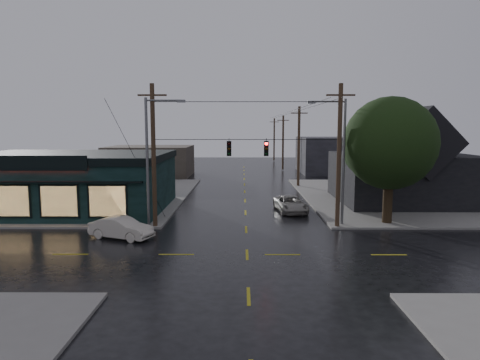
{
  "coord_description": "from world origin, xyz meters",
  "views": [
    {
      "loc": [
        -0.27,
        -23.41,
        7.11
      ],
      "look_at": [
        -0.43,
        6.09,
        3.5
      ],
      "focal_mm": 32.0,
      "sensor_mm": 36.0,
      "label": 1
    }
  ],
  "objects_px": {
    "utility_pole_nw": "(155,228)",
    "sedan_cream": "(121,228)",
    "suv_silver": "(291,204)",
    "corner_tree": "(390,144)",
    "utility_pole_ne": "(337,228)"
  },
  "relations": [
    {
      "from": "utility_pole_ne",
      "to": "corner_tree",
      "type": "bearing_deg",
      "value": 16.92
    },
    {
      "from": "utility_pole_nw",
      "to": "sedan_cream",
      "type": "distance_m",
      "value": 3.47
    },
    {
      "from": "corner_tree",
      "to": "utility_pole_ne",
      "type": "distance_m",
      "value": 7.26
    },
    {
      "from": "utility_pole_nw",
      "to": "sedan_cream",
      "type": "relative_size",
      "value": 2.39
    },
    {
      "from": "utility_pole_nw",
      "to": "suv_silver",
      "type": "bearing_deg",
      "value": 29.47
    },
    {
      "from": "utility_pole_nw",
      "to": "suv_silver",
      "type": "distance_m",
      "value": 11.89
    },
    {
      "from": "corner_tree",
      "to": "sedan_cream",
      "type": "height_order",
      "value": "corner_tree"
    },
    {
      "from": "utility_pole_ne",
      "to": "sedan_cream",
      "type": "relative_size",
      "value": 2.39
    },
    {
      "from": "suv_silver",
      "to": "utility_pole_nw",
      "type": "bearing_deg",
      "value": -157.55
    },
    {
      "from": "utility_pole_ne",
      "to": "suv_silver",
      "type": "height_order",
      "value": "utility_pole_ne"
    },
    {
      "from": "corner_tree",
      "to": "sedan_cream",
      "type": "distance_m",
      "value": 19.71
    },
    {
      "from": "sedan_cream",
      "to": "suv_silver",
      "type": "relative_size",
      "value": 0.87
    },
    {
      "from": "utility_pole_nw",
      "to": "sedan_cream",
      "type": "bearing_deg",
      "value": -117.56
    },
    {
      "from": "utility_pole_nw",
      "to": "utility_pole_ne",
      "type": "distance_m",
      "value": 13.0
    },
    {
      "from": "utility_pole_nw",
      "to": "utility_pole_ne",
      "type": "xyz_separation_m",
      "value": [
        13.0,
        0.0,
        0.0
      ]
    }
  ]
}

